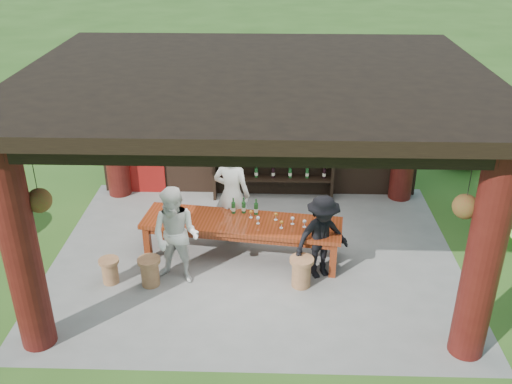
{
  "coord_description": "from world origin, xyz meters",
  "views": [
    {
      "loc": [
        0.28,
        -8.93,
        5.82
      ],
      "look_at": [
        0.0,
        0.4,
        1.15
      ],
      "focal_mm": 40.0,
      "sensor_mm": 36.0,
      "label": 1
    }
  ],
  "objects_px": {
    "tasting_table": "(242,227)",
    "napkin_basket": "(180,216)",
    "stool_near_left": "(150,271)",
    "host": "(232,194)",
    "wine_shelf": "(274,149)",
    "guest_woman": "(176,236)",
    "stool_near_right": "(301,271)",
    "guest_man": "(322,237)",
    "stool_far_left": "(110,270)"
  },
  "relations": [
    {
      "from": "napkin_basket",
      "to": "wine_shelf",
      "type": "bearing_deg",
      "value": 55.12
    },
    {
      "from": "guest_woman",
      "to": "stool_near_left",
      "type": "bearing_deg",
      "value": -146.54
    },
    {
      "from": "stool_near_right",
      "to": "napkin_basket",
      "type": "relative_size",
      "value": 2.09
    },
    {
      "from": "stool_near_left",
      "to": "guest_man",
      "type": "height_order",
      "value": "guest_man"
    },
    {
      "from": "stool_near_left",
      "to": "stool_near_right",
      "type": "bearing_deg",
      "value": 1.15
    },
    {
      "from": "tasting_table",
      "to": "stool_near_left",
      "type": "relative_size",
      "value": 7.15
    },
    {
      "from": "tasting_table",
      "to": "stool_near_left",
      "type": "distance_m",
      "value": 1.82
    },
    {
      "from": "stool_near_right",
      "to": "wine_shelf",
      "type": "bearing_deg",
      "value": 98.48
    },
    {
      "from": "host",
      "to": "stool_near_right",
      "type": "bearing_deg",
      "value": 146.57
    },
    {
      "from": "wine_shelf",
      "to": "guest_man",
      "type": "relative_size",
      "value": 1.71
    },
    {
      "from": "host",
      "to": "napkin_basket",
      "type": "height_order",
      "value": "host"
    },
    {
      "from": "wine_shelf",
      "to": "napkin_basket",
      "type": "xyz_separation_m",
      "value": [
        -1.67,
        -2.4,
        -0.34
      ]
    },
    {
      "from": "stool_near_right",
      "to": "guest_man",
      "type": "bearing_deg",
      "value": 43.05
    },
    {
      "from": "wine_shelf",
      "to": "guest_man",
      "type": "bearing_deg",
      "value": -74.27
    },
    {
      "from": "stool_near_left",
      "to": "napkin_basket",
      "type": "xyz_separation_m",
      "value": [
        0.41,
        0.96,
        0.55
      ]
    },
    {
      "from": "guest_man",
      "to": "napkin_basket",
      "type": "height_order",
      "value": "guest_man"
    },
    {
      "from": "napkin_basket",
      "to": "stool_far_left",
      "type": "bearing_deg",
      "value": -140.55
    },
    {
      "from": "stool_near_right",
      "to": "guest_woman",
      "type": "relative_size",
      "value": 0.31
    },
    {
      "from": "guest_woman",
      "to": "napkin_basket",
      "type": "bearing_deg",
      "value": 107.53
    },
    {
      "from": "tasting_table",
      "to": "guest_man",
      "type": "height_order",
      "value": "guest_man"
    },
    {
      "from": "host",
      "to": "guest_man",
      "type": "xyz_separation_m",
      "value": [
        1.62,
        -1.18,
        -0.2
      ]
    },
    {
      "from": "guest_man",
      "to": "wine_shelf",
      "type": "bearing_deg",
      "value": 81.94
    },
    {
      "from": "stool_near_right",
      "to": "guest_woman",
      "type": "bearing_deg",
      "value": 177.09
    },
    {
      "from": "host",
      "to": "napkin_basket",
      "type": "distance_m",
      "value": 1.08
    },
    {
      "from": "wine_shelf",
      "to": "napkin_basket",
      "type": "height_order",
      "value": "wine_shelf"
    },
    {
      "from": "stool_near_right",
      "to": "host",
      "type": "relative_size",
      "value": 0.28
    },
    {
      "from": "guest_woman",
      "to": "tasting_table",
      "type": "bearing_deg",
      "value": 50.14
    },
    {
      "from": "tasting_table",
      "to": "napkin_basket",
      "type": "relative_size",
      "value": 14.22
    },
    {
      "from": "guest_man",
      "to": "napkin_basket",
      "type": "xyz_separation_m",
      "value": [
        -2.52,
        0.59,
        0.05
      ]
    },
    {
      "from": "stool_near_left",
      "to": "host",
      "type": "distance_m",
      "value": 2.15
    },
    {
      "from": "tasting_table",
      "to": "host",
      "type": "bearing_deg",
      "value": 108.78
    },
    {
      "from": "tasting_table",
      "to": "napkin_basket",
      "type": "height_order",
      "value": "napkin_basket"
    },
    {
      "from": "stool_near_right",
      "to": "host",
      "type": "xyz_separation_m",
      "value": [
        -1.27,
        1.51,
        0.68
      ]
    },
    {
      "from": "tasting_table",
      "to": "stool_far_left",
      "type": "height_order",
      "value": "tasting_table"
    },
    {
      "from": "stool_far_left",
      "to": "host",
      "type": "height_order",
      "value": "host"
    },
    {
      "from": "tasting_table",
      "to": "host",
      "type": "xyz_separation_m",
      "value": [
        -0.21,
        0.63,
        0.33
      ]
    },
    {
      "from": "stool_near_left",
      "to": "tasting_table",
      "type": "bearing_deg",
      "value": 31.34
    },
    {
      "from": "wine_shelf",
      "to": "stool_near_right",
      "type": "distance_m",
      "value": 3.46
    },
    {
      "from": "wine_shelf",
      "to": "guest_man",
      "type": "distance_m",
      "value": 3.13
    },
    {
      "from": "tasting_table",
      "to": "stool_far_left",
      "type": "bearing_deg",
      "value": -158.38
    },
    {
      "from": "stool_near_right",
      "to": "host",
      "type": "distance_m",
      "value": 2.09
    },
    {
      "from": "wine_shelf",
      "to": "guest_woman",
      "type": "bearing_deg",
      "value": -116.93
    },
    {
      "from": "host",
      "to": "napkin_basket",
      "type": "relative_size",
      "value": 7.45
    },
    {
      "from": "stool_near_left",
      "to": "napkin_basket",
      "type": "distance_m",
      "value": 1.18
    },
    {
      "from": "stool_far_left",
      "to": "wine_shelf",
      "type": "bearing_deg",
      "value": 49.96
    },
    {
      "from": "wine_shelf",
      "to": "stool_far_left",
      "type": "distance_m",
      "value": 4.43
    },
    {
      "from": "tasting_table",
      "to": "guest_man",
      "type": "bearing_deg",
      "value": -21.4
    },
    {
      "from": "stool_near_right",
      "to": "guest_woman",
      "type": "height_order",
      "value": "guest_woman"
    },
    {
      "from": "wine_shelf",
      "to": "stool_near_right",
      "type": "height_order",
      "value": "wine_shelf"
    },
    {
      "from": "stool_near_right",
      "to": "host",
      "type": "height_order",
      "value": "host"
    }
  ]
}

